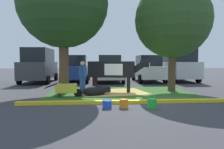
# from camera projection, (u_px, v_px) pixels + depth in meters

# --- Properties ---
(ground_plane) EXTENTS (80.00, 80.00, 0.00)m
(ground_plane) POSITION_uv_depth(u_px,v_px,m) (134.00, 101.00, 8.61)
(ground_plane) COLOR #38383D
(grass_island) EXTENTS (7.02, 4.82, 0.02)m
(grass_island) POSITION_uv_depth(u_px,v_px,m) (120.00, 93.00, 10.68)
(grass_island) COLOR #2D5B23
(grass_island) RESTS_ON ground
(curb_yellow) EXTENTS (8.22, 0.24, 0.12)m
(curb_yellow) POSITION_uv_depth(u_px,v_px,m) (129.00, 102.00, 8.13)
(curb_yellow) COLOR yellow
(curb_yellow) RESTS_ON ground
(hay_bedding) EXTENTS (3.57, 2.93, 0.04)m
(hay_bedding) POSITION_uv_depth(u_px,v_px,m) (112.00, 92.00, 10.83)
(hay_bedding) COLOR tan
(hay_bedding) RESTS_ON ground
(shade_tree_left) EXTENTS (4.41, 4.41, 6.64)m
(shade_tree_left) POSITION_uv_depth(u_px,v_px,m) (63.00, 3.00, 10.55)
(shade_tree_left) COLOR brown
(shade_tree_left) RESTS_ON ground
(shade_tree_right) EXTENTS (3.92, 3.92, 5.68)m
(shade_tree_right) POSITION_uv_depth(u_px,v_px,m) (173.00, 20.00, 11.22)
(shade_tree_right) COLOR #4C3823
(shade_tree_right) RESTS_ON ground
(cow_holstein) EXTENTS (3.08, 1.20, 1.61)m
(cow_holstein) POSITION_uv_depth(u_px,v_px,m) (114.00, 70.00, 10.94)
(cow_holstein) COLOR black
(cow_holstein) RESTS_ON ground
(calf_lying) EXTENTS (1.32, 0.85, 0.48)m
(calf_lying) POSITION_uv_depth(u_px,v_px,m) (96.00, 91.00, 9.79)
(calf_lying) COLOR black
(calf_lying) RESTS_ON ground
(person_handler) EXTENTS (0.34, 0.51, 1.58)m
(person_handler) POSITION_uv_depth(u_px,v_px,m) (83.00, 77.00, 10.11)
(person_handler) COLOR #23478C
(person_handler) RESTS_ON ground
(wheelbarrow) EXTENTS (1.61, 0.65, 0.63)m
(wheelbarrow) POSITION_uv_depth(u_px,v_px,m) (67.00, 88.00, 9.49)
(wheelbarrow) COLOR gold
(wheelbarrow) RESTS_ON ground
(bucket_blue) EXTENTS (0.34, 0.34, 0.27)m
(bucket_blue) POSITION_uv_depth(u_px,v_px,m) (107.00, 104.00, 7.30)
(bucket_blue) COLOR blue
(bucket_blue) RESTS_ON ground
(bucket_orange) EXTENTS (0.32, 0.32, 0.30)m
(bucket_orange) POSITION_uv_depth(u_px,v_px,m) (124.00, 103.00, 7.33)
(bucket_orange) COLOR orange
(bucket_orange) RESTS_ON ground
(bucket_green) EXTENTS (0.33, 0.33, 0.33)m
(bucket_green) POSITION_uv_depth(u_px,v_px,m) (152.00, 103.00, 7.23)
(bucket_green) COLOR green
(bucket_green) RESTS_ON ground
(suv_dark_grey) EXTENTS (2.16, 4.62, 2.52)m
(suv_dark_grey) POSITION_uv_depth(u_px,v_px,m) (39.00, 65.00, 16.13)
(suv_dark_grey) COLOR #3D3D42
(suv_dark_grey) RESTS_ON ground
(sedan_blue) EXTENTS (2.06, 4.42, 2.02)m
(sedan_blue) POSITION_uv_depth(u_px,v_px,m) (76.00, 69.00, 16.55)
(sedan_blue) COLOR navy
(sedan_blue) RESTS_ON ground
(sedan_silver) EXTENTS (2.06, 4.42, 2.02)m
(sedan_silver) POSITION_uv_depth(u_px,v_px,m) (109.00, 69.00, 16.44)
(sedan_silver) COLOR silver
(sedan_silver) RESTS_ON ground
(hatchback_white) EXTENTS (2.06, 4.42, 2.02)m
(hatchback_white) POSITION_uv_depth(u_px,v_px,m) (148.00, 69.00, 16.72)
(hatchback_white) COLOR silver
(hatchback_white) RESTS_ON ground
(suv_black) EXTENTS (2.16, 4.62, 2.52)m
(suv_black) POSITION_uv_depth(u_px,v_px,m) (178.00, 65.00, 17.20)
(suv_black) COLOR silver
(suv_black) RESTS_ON ground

